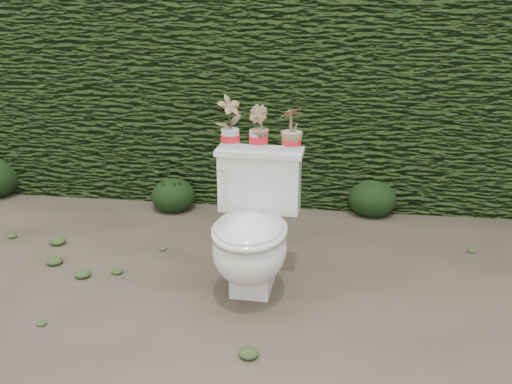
# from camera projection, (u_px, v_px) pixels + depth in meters

# --- Properties ---
(ground) EXTENTS (60.00, 60.00, 0.00)m
(ground) POSITION_uv_depth(u_px,v_px,m) (248.00, 273.00, 3.49)
(ground) COLOR brown
(ground) RESTS_ON ground
(hedge) EXTENTS (8.00, 1.00, 1.60)m
(hedge) POSITION_uv_depth(u_px,v_px,m) (277.00, 95.00, 4.70)
(hedge) COLOR #264015
(hedge) RESTS_ON ground
(toilet) EXTENTS (0.51, 0.69, 0.78)m
(toilet) POSITION_uv_depth(u_px,v_px,m) (252.00, 233.00, 3.18)
(toilet) COLOR silver
(toilet) RESTS_ON ground
(potted_plant_left) EXTENTS (0.18, 0.18, 0.29)m
(potted_plant_left) POSITION_uv_depth(u_px,v_px,m) (230.00, 123.00, 3.24)
(potted_plant_left) COLOR #408128
(potted_plant_left) RESTS_ON toilet
(potted_plant_center) EXTENTS (0.17, 0.16, 0.23)m
(potted_plant_center) POSITION_uv_depth(u_px,v_px,m) (258.00, 129.00, 3.22)
(potted_plant_center) COLOR #408128
(potted_plant_center) RESTS_ON toilet
(potted_plant_right) EXTENTS (0.18, 0.18, 0.24)m
(potted_plant_right) POSITION_uv_depth(u_px,v_px,m) (292.00, 130.00, 3.19)
(potted_plant_right) COLOR #408128
(potted_plant_right) RESTS_ON toilet
(liriope_clump_1) EXTENTS (0.34, 0.34, 0.27)m
(liriope_clump_1) POSITION_uv_depth(u_px,v_px,m) (173.00, 192.00, 4.44)
(liriope_clump_1) COLOR black
(liriope_clump_1) RESTS_ON ground
(liriope_clump_2) EXTENTS (0.36, 0.36, 0.29)m
(liriope_clump_2) POSITION_uv_depth(u_px,v_px,m) (372.00, 195.00, 4.35)
(liriope_clump_2) COLOR black
(liriope_clump_2) RESTS_ON ground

